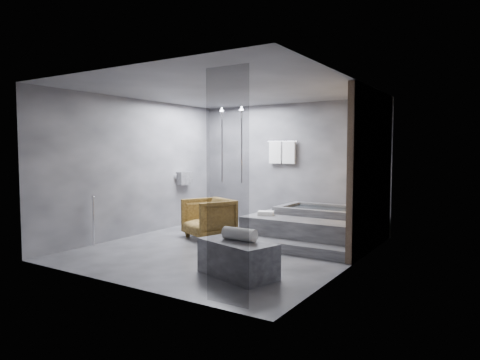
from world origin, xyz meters
The scene contains 7 objects.
room centered at (0.40, 0.24, 1.73)m, with size 5.00×5.04×2.82m.
tub_deck centered at (1.05, 1.45, 0.25)m, with size 2.20×2.00×0.50m, color #373739.
tub_step centered at (1.05, 0.27, 0.09)m, with size 2.20×0.36×0.18m, color #373739.
concrete_bench centered at (1.07, -1.34, 0.25)m, with size 1.09×0.60×0.49m, color #2E2E30.
driftwood_chair centered at (-0.83, 0.54, 0.40)m, with size 0.84×0.87×0.79m, color #402C10.
rolled_towel centered at (1.08, -1.30, 0.58)m, with size 0.18×0.18×0.50m, color white.
deck_towel centered at (0.29, 0.88, 0.54)m, with size 0.30×0.22×0.08m, color white.
Camera 1 is at (4.24, -6.27, 1.75)m, focal length 32.00 mm.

